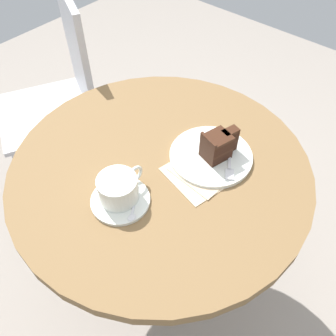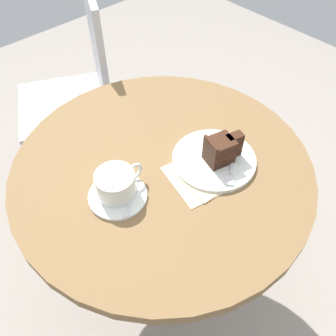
# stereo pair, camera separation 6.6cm
# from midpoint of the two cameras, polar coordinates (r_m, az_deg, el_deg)

# --- Properties ---
(ground_plane) EXTENTS (4.40, 4.40, 0.01)m
(ground_plane) POSITION_cam_midpoint_polar(r_m,az_deg,el_deg) (1.58, -2.06, -17.25)
(ground_plane) COLOR gray
(ground_plane) RESTS_ON ground
(cafe_table) EXTENTS (0.82, 0.82, 0.72)m
(cafe_table) POSITION_cam_midpoint_polar(r_m,az_deg,el_deg) (1.05, -2.97, -3.68)
(cafe_table) COLOR brown
(cafe_table) RESTS_ON ground
(saucer) EXTENTS (0.15, 0.15, 0.01)m
(saucer) POSITION_cam_midpoint_polar(r_m,az_deg,el_deg) (0.89, -9.75, -5.19)
(saucer) COLOR silver
(saucer) RESTS_ON cafe_table
(coffee_cup) EXTENTS (0.13, 0.10, 0.07)m
(coffee_cup) POSITION_cam_midpoint_polar(r_m,az_deg,el_deg) (0.87, -10.13, -3.24)
(coffee_cup) COLOR silver
(coffee_cup) RESTS_ON saucer
(teaspoon) EXTENTS (0.09, 0.07, 0.00)m
(teaspoon) POSITION_cam_midpoint_polar(r_m,az_deg,el_deg) (0.87, -7.76, -6.39)
(teaspoon) COLOR silver
(teaspoon) RESTS_ON saucer
(cake_plate) EXTENTS (0.23, 0.23, 0.01)m
(cake_plate) POSITION_cam_midpoint_polar(r_m,az_deg,el_deg) (0.98, 4.96, 1.90)
(cake_plate) COLOR silver
(cake_plate) RESTS_ON cafe_table
(cake_slice) EXTENTS (0.11, 0.08, 0.08)m
(cake_slice) POSITION_cam_midpoint_polar(r_m,az_deg,el_deg) (0.95, 6.08, 3.54)
(cake_slice) COLOR #381E14
(cake_slice) RESTS_ON cake_plate
(fork) EXTENTS (0.12, 0.09, 0.00)m
(fork) POSITION_cam_midpoint_polar(r_m,az_deg,el_deg) (0.95, 7.86, 0.51)
(fork) COLOR silver
(fork) RESTS_ON cake_plate
(napkin) EXTENTS (0.19, 0.19, 0.00)m
(napkin) POSITION_cam_midpoint_polar(r_m,az_deg,el_deg) (0.94, 3.48, -0.65)
(napkin) COLOR beige
(napkin) RESTS_ON cafe_table
(cafe_chair) EXTENTS (0.51, 0.51, 0.94)m
(cafe_chair) POSITION_cam_midpoint_polar(r_m,az_deg,el_deg) (1.55, -17.67, 11.68)
(cafe_chair) COLOR #BCBCC1
(cafe_chair) RESTS_ON ground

